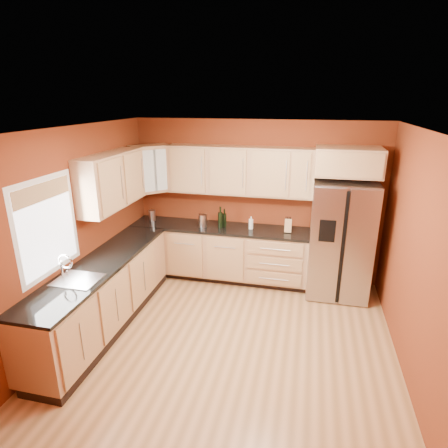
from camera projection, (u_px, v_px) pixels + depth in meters
The scene contains 23 objects.
floor at pixel (230, 342), 4.71m from camera, with size 4.00×4.00×0.00m, color #9A693B.
ceiling at pixel (231, 130), 3.87m from camera, with size 4.00×4.00×0.00m, color white.
wall_back at pixel (256, 201), 6.13m from camera, with size 4.00×0.04×2.60m, color maroon.
wall_front at pixel (165, 359), 2.44m from camera, with size 4.00×0.04×2.60m, color maroon.
wall_left at pixel (75, 233), 4.72m from camera, with size 0.04×4.00×2.60m, color maroon.
wall_right at pixel (419, 263), 3.86m from camera, with size 0.04×4.00×2.60m, color maroon.
base_cabinets_back at pixel (219, 254), 6.25m from camera, with size 2.90×0.60×0.88m, color tan.
base_cabinets_left at pixel (104, 296), 4.93m from camera, with size 0.60×2.80×0.88m, color tan.
countertop_back at pixel (219, 228), 6.09m from camera, with size 2.90×0.62×0.04m, color black.
countertop_left at pixel (101, 264), 4.78m from camera, with size 0.62×2.80×0.04m, color black.
upper_cabinets_back at pixel (239, 171), 5.86m from camera, with size 2.30×0.33×0.75m, color tan.
upper_cabinets_left at pixel (112, 180), 5.18m from camera, with size 0.33×1.35×0.75m, color tan.
corner_upper_cabinet at pixel (151, 169), 6.01m from camera, with size 0.62×0.33×0.75m, color tan.
over_fridge_cabinet at pixel (348, 162), 5.32m from camera, with size 0.92×0.60×0.40m, color tan.
refrigerator at pixel (340, 239), 5.63m from camera, with size 0.90×0.75×1.78m, color silver.
window at pixel (47, 227), 4.17m from camera, with size 0.03×0.90×1.00m, color white.
sink_faucet at pixel (76, 268), 4.26m from camera, with size 0.50×0.42×0.30m, color silver, non-canonical shape.
canister_left at pixel (203, 221), 6.04m from camera, with size 0.13×0.13×0.21m, color silver.
canister_right at pixel (152, 215), 6.36m from camera, with size 0.11×0.11×0.18m, color silver.
wine_bottle_a at pixel (224, 218), 6.05m from camera, with size 0.07×0.07×0.30m, color black, non-canonical shape.
wine_bottle_b at pixel (220, 217), 5.98m from camera, with size 0.08×0.08×0.35m, color black, non-canonical shape.
knife_block at pixel (288, 225), 5.82m from camera, with size 0.10×0.09×0.21m, color tan.
soap_dispenser at pixel (251, 223), 5.95m from camera, with size 0.07×0.07×0.20m, color white.
Camera 1 is at (0.83, -3.89, 2.92)m, focal length 30.00 mm.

